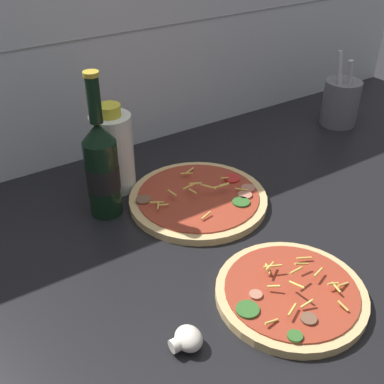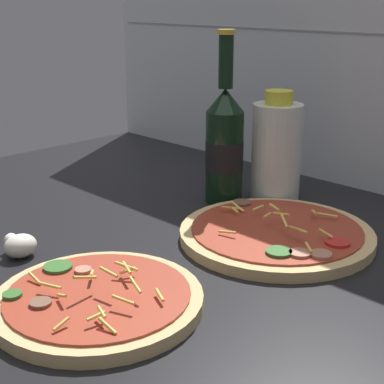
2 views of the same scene
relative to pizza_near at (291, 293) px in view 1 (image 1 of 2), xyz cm
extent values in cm
cube|color=black|center=(11.67, 14.62, -2.16)|extent=(160.00, 90.00, 2.50)
cube|color=silver|center=(11.67, 60.12, 26.59)|extent=(160.00, 1.00, 60.00)
cube|color=gray|center=(11.67, 59.57, 26.59)|extent=(156.80, 0.16, 0.30)
cylinder|color=tan|center=(0.06, 0.03, -0.14)|extent=(23.84, 23.84, 1.54)
cylinder|color=#9E3823|center=(0.06, 0.03, 0.78)|extent=(20.98, 20.98, 0.30)
cylinder|color=#B7755B|center=(-5.55, 1.94, 1.13)|extent=(2.06, 2.06, 0.40)
cylinder|color=brown|center=(-2.14, -5.99, 1.13)|extent=(2.42, 2.42, 0.40)
cylinder|color=#336628|center=(-5.98, -7.24, 1.13)|extent=(2.19, 2.19, 0.40)
cylinder|color=#336628|center=(-8.48, 0.25, 1.13)|extent=(3.55, 3.55, 0.40)
cylinder|color=#EFCC56|center=(5.40, -3.38, 2.04)|extent=(1.93, 0.88, 0.67)
cylinder|color=#EFCC56|center=(-0.19, 4.43, 2.45)|extent=(2.97, 1.55, 0.42)
cylinder|color=#EFCC56|center=(4.02, 2.22, 2.57)|extent=(2.66, 0.98, 1.11)
cylinder|color=#EFCC56|center=(-3.54, -3.89, 1.93)|extent=(2.74, 1.53, 0.51)
cylinder|color=#EFCC56|center=(5.39, -4.09, 1.85)|extent=(0.63, 2.10, 0.59)
cylinder|color=#EFCC56|center=(-0.66, 4.92, 1.74)|extent=(1.03, 2.05, 0.65)
cylinder|color=#EFCC56|center=(5.19, -0.39, 2.17)|extent=(2.78, 1.17, 0.59)
cylinder|color=#EFCC56|center=(7.14, -3.99, 1.43)|extent=(2.60, 0.53, 1.10)
cylinder|color=#EFCC56|center=(-2.68, 1.21, 1.98)|extent=(1.76, 1.56, 0.69)
cylinder|color=#EFCC56|center=(6.26, 3.80, 1.57)|extent=(2.51, 1.43, 0.47)
cylinder|color=#EFCC56|center=(-7.24, -3.64, 1.42)|extent=(2.44, 0.38, 0.92)
cylinder|color=#EFCC56|center=(-0.55, 4.68, 2.41)|extent=(2.85, 1.60, 0.91)
cylinder|color=#EFCC56|center=(3.67, -7.12, 1.50)|extent=(0.58, 2.05, 0.84)
cylinder|color=#EFCC56|center=(-0.39, -1.29, 3.15)|extent=(0.42, 3.09, 1.39)
cylinder|color=#EFCC56|center=(1.25, 0.75, 3.66)|extent=(2.75, 0.61, 0.60)
cylinder|color=#EFCC56|center=(-0.79, -4.10, 1.82)|extent=(2.16, 0.67, 1.06)
cylinder|color=tan|center=(2.31, 30.01, -0.15)|extent=(28.01, 28.01, 1.52)
cylinder|color=#9E3823|center=(2.31, 30.01, 0.76)|extent=(24.65, 24.65, 0.30)
cylinder|color=brown|center=(-7.91, 34.29, 1.11)|extent=(3.08, 3.08, 0.40)
cylinder|color=#B7755B|center=(12.22, 26.34, 1.11)|extent=(2.86, 2.86, 0.40)
cylinder|color=#B7755B|center=(10.11, 24.68, 1.11)|extent=(2.90, 2.90, 0.40)
cylinder|color=#336628|center=(7.92, 23.12, 1.11)|extent=(3.50, 3.50, 0.40)
cylinder|color=red|center=(11.46, 31.16, 1.11)|extent=(3.38, 3.38, 0.40)
cylinder|color=#EFCC56|center=(-2.67, 31.85, 2.21)|extent=(0.65, 2.82, 0.49)
cylinder|color=#EFCC56|center=(9.76, 31.13, 1.90)|extent=(2.23, 0.62, 1.04)
cylinder|color=#EFCC56|center=(1.71, 30.11, 3.87)|extent=(2.43, 1.18, 0.51)
cylinder|color=#EFCC56|center=(10.40, 26.21, 1.52)|extent=(2.23, 1.87, 0.63)
cylinder|color=#EFCC56|center=(-6.41, 31.49, 1.53)|extent=(2.97, 0.83, 1.09)
cylinder|color=#EFCC56|center=(-5.68, 30.00, 1.54)|extent=(1.87, 0.83, 0.61)
cylinder|color=#EFCC56|center=(3.98, 36.95, 1.95)|extent=(2.12, 2.19, 0.84)
cylinder|color=#EFCC56|center=(1.60, 31.92, 2.33)|extent=(3.23, 0.79, 1.01)
cylinder|color=#EFCC56|center=(-6.77, 30.29, 1.54)|extent=(1.85, 2.80, 0.99)
cylinder|color=#EFCC56|center=(5.47, 38.16, 1.55)|extent=(2.94, 1.59, 0.52)
cylinder|color=#EFCC56|center=(6.55, 28.07, 2.67)|extent=(2.83, 2.03, 1.23)
cylinder|color=#EFCC56|center=(-0.69, 22.71, 1.49)|extent=(2.67, 1.09, 0.65)
cylinder|color=#EFCC56|center=(7.70, 28.45, 2.46)|extent=(2.00, 0.79, 0.52)
cylinder|color=#EFCC56|center=(0.83, 29.65, 2.56)|extent=(0.72, 2.11, 0.39)
cylinder|color=#EFCC56|center=(4.17, 29.12, 2.81)|extent=(2.77, 2.17, 1.22)
cylinder|color=black|center=(-14.58, 37.29, 6.83)|extent=(6.36, 6.36, 15.50)
cone|color=black|center=(-14.58, 37.29, 16.49)|extent=(6.36, 6.36, 3.82)
cylinder|color=black|center=(-14.58, 37.29, 22.65)|extent=(2.42, 2.42, 8.49)
cylinder|color=gold|center=(-14.58, 37.29, 27.30)|extent=(2.78, 2.78, 0.80)
cylinder|color=black|center=(-14.58, 37.29, 7.14)|extent=(6.42, 6.42, 4.96)
cylinder|color=silver|center=(-9.11, 44.45, 7.36)|extent=(8.46, 8.46, 16.55)
cylinder|color=yellow|center=(-9.11, 44.45, 16.76)|extent=(4.65, 4.65, 2.26)
cylinder|color=white|center=(-20.32, 0.81, 0.66)|extent=(2.02, 2.02, 2.02)
ellipsoid|color=silver|center=(-18.52, 0.81, 0.66)|extent=(3.82, 4.49, 3.15)
cylinder|color=slate|center=(54.41, 41.08, 5.00)|extent=(9.42, 9.42, 11.82)
cylinder|color=#BCBCC1|center=(52.41, 40.90, 11.38)|extent=(1.55, 4.09, 15.09)
cylinder|color=#BCBCC1|center=(54.15, 39.18, 10.45)|extent=(3.12, 1.59, 13.30)
camera|label=1|loc=(-42.44, -37.25, 54.99)|focal=45.00mm
camera|label=2|loc=(49.42, -34.25, 32.66)|focal=55.00mm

